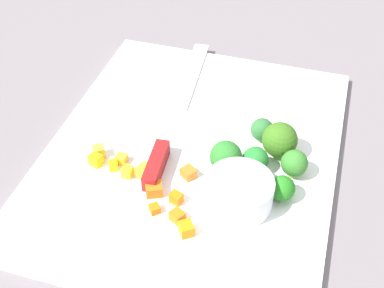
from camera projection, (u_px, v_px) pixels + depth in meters
name	position (u px, v px, depth m)	size (l,w,h in m)	color
ground_plane	(192.00, 157.00, 0.66)	(4.00, 4.00, 0.00)	slate
cutting_board	(192.00, 153.00, 0.66)	(0.44, 0.36, 0.01)	white
prep_bowl	(239.00, 192.00, 0.58)	(0.08, 0.08, 0.04)	white
chef_knife	(169.00, 133.00, 0.66)	(0.32, 0.05, 0.02)	silver
carrot_dice_0	(188.00, 173.00, 0.61)	(0.02, 0.01, 0.01)	orange
carrot_dice_1	(154.00, 189.00, 0.59)	(0.02, 0.02, 0.01)	orange
carrot_dice_2	(186.00, 229.00, 0.55)	(0.01, 0.02, 0.01)	orange
carrot_dice_3	(177.00, 216.00, 0.57)	(0.01, 0.01, 0.01)	orange
carrot_dice_4	(155.00, 209.00, 0.58)	(0.01, 0.01, 0.01)	orange
carrot_dice_5	(176.00, 198.00, 0.59)	(0.01, 0.01, 0.01)	orange
pepper_dice_0	(113.00, 165.00, 0.62)	(0.01, 0.01, 0.01)	yellow
pepper_dice_1	(99.00, 152.00, 0.64)	(0.01, 0.01, 0.02)	yellow
pepper_dice_2	(127.00, 172.00, 0.62)	(0.01, 0.01, 0.01)	yellow
pepper_dice_3	(96.00, 160.00, 0.63)	(0.01, 0.01, 0.01)	yellow
pepper_dice_4	(144.00, 171.00, 0.61)	(0.02, 0.01, 0.02)	yellow
pepper_dice_5	(121.00, 159.00, 0.63)	(0.01, 0.01, 0.01)	yellow
broccoli_floret_0	(226.00, 157.00, 0.61)	(0.04, 0.04, 0.04)	#84B45A
broccoli_floret_1	(255.00, 160.00, 0.61)	(0.03, 0.03, 0.03)	#93AF67
broccoli_floret_2	(294.00, 163.00, 0.61)	(0.03, 0.03, 0.04)	#95B35B
broccoli_floret_3	(282.00, 188.00, 0.58)	(0.03, 0.03, 0.03)	#92AC59
broccoli_floret_4	(262.00, 130.00, 0.66)	(0.03, 0.03, 0.03)	#80C365
broccoli_floret_5	(280.00, 140.00, 0.63)	(0.04, 0.04, 0.05)	#88BB5B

